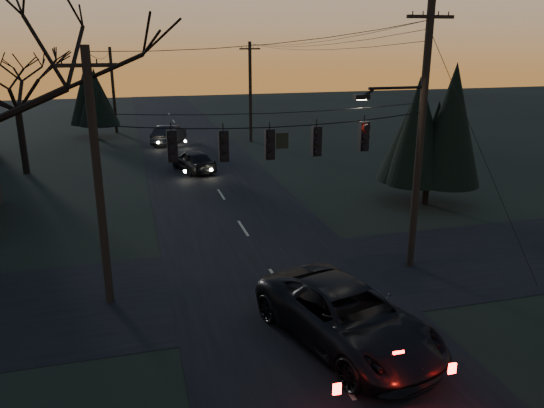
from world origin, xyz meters
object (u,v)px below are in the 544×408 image
object	(u,v)px
utility_pole_far_r	(251,142)
evergreen_right	(432,123)
utility_pole_right	(410,266)
utility_pole_left	(110,301)
suv_near	(347,317)
sedan_oncoming_b	(169,135)
utility_pole_far_l	(117,133)
sedan_oncoming_a	(194,161)

from	to	relation	value
utility_pole_far_r	evergreen_right	size ratio (longest dim) A/B	1.11
utility_pole_right	evergreen_right	bearing A→B (deg)	55.58
utility_pole_left	utility_pole_far_r	bearing A→B (deg)	67.67
suv_near	sedan_oncoming_b	bearing A→B (deg)	78.26
utility_pole_far_r	suv_near	xyz separation A→B (m)	(-4.70, -32.59, 0.89)
utility_pole_left	evergreen_right	size ratio (longest dim) A/B	1.11
utility_pole_far_l	utility_pole_far_r	bearing A→B (deg)	-34.82
utility_pole_left	sedan_oncoming_b	xyz separation A→B (m)	(4.44, 28.74, 0.81)
utility_pole_right	sedan_oncoming_b	size ratio (longest dim) A/B	2.05
utility_pole_right	sedan_oncoming_b	bearing A→B (deg)	103.80
evergreen_right	sedan_oncoming_a	size ratio (longest dim) A/B	1.74
sedan_oncoming_a	suv_near	bearing A→B (deg)	77.96
utility_pole_left	evergreen_right	distance (m)	18.59
sedan_oncoming_a	utility_pole_left	bearing A→B (deg)	57.90
utility_pole_left	sedan_oncoming_a	world-z (taller)	utility_pole_left
utility_pole_right	sedan_oncoming_b	distance (m)	29.61
utility_pole_right	evergreen_right	size ratio (longest dim) A/B	1.30
utility_pole_far_l	evergreen_right	size ratio (longest dim) A/B	1.04
utility_pole_far_r	evergreen_right	distance (m)	21.75
utility_pole_left	sedan_oncoming_b	distance (m)	29.10
utility_pole_left	sedan_oncoming_a	size ratio (longest dim) A/B	1.93
utility_pole_far_r	sedan_oncoming_a	distance (m)	11.75
utility_pole_far_r	utility_pole_far_l	distance (m)	14.01
suv_near	sedan_oncoming_a	bearing A→B (deg)	78.24
utility_pole_far_l	suv_near	distance (m)	41.17
utility_pole_right	suv_near	distance (m)	6.63
evergreen_right	suv_near	distance (m)	15.76
utility_pole_right	utility_pole_left	size ratio (longest dim) A/B	1.18
utility_pole_far_r	sedan_oncoming_b	size ratio (longest dim) A/B	1.74
utility_pole_far_l	suv_near	size ratio (longest dim) A/B	1.25
utility_pole_left	sedan_oncoming_a	xyz separation A→B (m)	(5.20, 18.11, 0.75)
utility_pole_far_l	evergreen_right	world-z (taller)	evergreen_right
suv_near	sedan_oncoming_a	xyz separation A→B (m)	(-1.60, 22.70, -0.14)
utility_pole_left	suv_near	xyz separation A→B (m)	(6.80, -4.59, 0.89)
utility_pole_far_r	suv_near	distance (m)	32.94
sedan_oncoming_a	utility_pole_far_l	bearing A→B (deg)	-89.87
utility_pole_right	suv_near	xyz separation A→B (m)	(-4.70, -4.59, 0.89)
suv_near	sedan_oncoming_a	distance (m)	22.76
utility_pole_left	sedan_oncoming_a	bearing A→B (deg)	73.98
utility_pole_right	utility_pole_far_l	world-z (taller)	utility_pole_right
utility_pole_right	suv_near	size ratio (longest dim) A/B	1.56
evergreen_right	sedan_oncoming_b	bearing A→B (deg)	119.37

